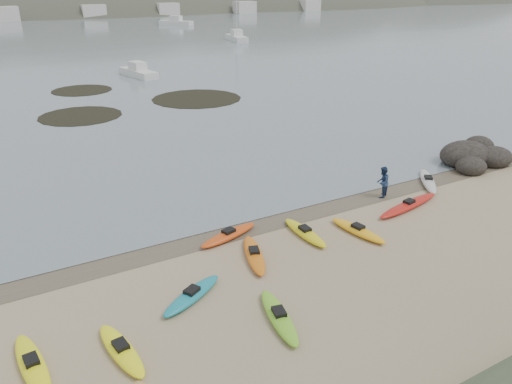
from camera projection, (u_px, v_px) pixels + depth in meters
ground at (256, 220)px, 24.37m from camera, size 600.00×600.00×0.00m
wet_sand at (259, 222)px, 24.13m from camera, size 60.00×60.00×0.00m
kayaks at (292, 250)px, 21.30m from camera, size 23.81×9.78×0.34m
person_east at (383, 182)px, 26.64m from camera, size 1.06×1.00×1.73m
rock_cluster at (474, 159)px, 31.96m from camera, size 5.24×3.84×1.75m
kelp_mats at (136, 101)px, 48.17m from camera, size 19.31×17.63×0.04m
moored_boats at (101, 38)px, 94.95m from camera, size 74.72×75.82×1.25m
far_hills at (104, 51)px, 203.49m from camera, size 550.00×135.00×80.00m
far_town at (22, 14)px, 142.11m from camera, size 199.00×5.00×4.00m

